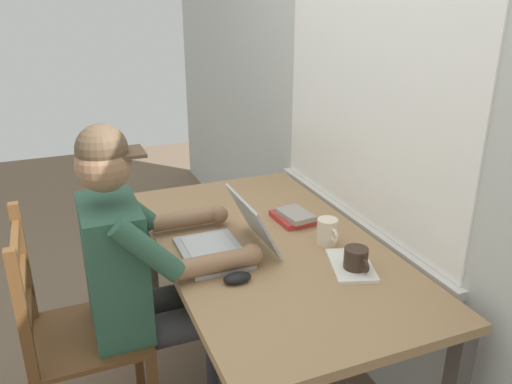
# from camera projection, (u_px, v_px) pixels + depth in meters

# --- Properties ---
(back_wall) EXTENTS (6.00, 0.08, 2.60)m
(back_wall) POSITION_uv_depth(u_px,v_px,m) (386.00, 92.00, 2.01)
(back_wall) COLOR beige
(back_wall) RESTS_ON ground
(desk) EXTENTS (1.48, 0.82, 0.73)m
(desk) POSITION_uv_depth(u_px,v_px,m) (269.00, 263.00, 2.08)
(desk) COLOR #9E7A51
(desk) RESTS_ON ground
(seated_person) EXTENTS (0.50, 0.60, 1.26)m
(seated_person) POSITION_uv_depth(u_px,v_px,m) (145.00, 269.00, 1.93)
(seated_person) COLOR #2D5642
(seated_person) RESTS_ON ground
(wooden_chair) EXTENTS (0.42, 0.42, 0.96)m
(wooden_chair) POSITION_uv_depth(u_px,v_px,m) (74.00, 337.00, 1.91)
(wooden_chair) COLOR brown
(wooden_chair) RESTS_ON ground
(laptop) EXTENTS (0.33, 0.33, 0.21)m
(laptop) POSITION_uv_depth(u_px,v_px,m) (229.00, 240.00, 1.96)
(laptop) COLOR #ADAFB2
(laptop) RESTS_ON desk
(computer_mouse) EXTENTS (0.06, 0.10, 0.03)m
(computer_mouse) POSITION_uv_depth(u_px,v_px,m) (237.00, 278.00, 1.77)
(computer_mouse) COLOR black
(computer_mouse) RESTS_ON desk
(coffee_mug_white) EXTENTS (0.12, 0.08, 0.10)m
(coffee_mug_white) POSITION_uv_depth(u_px,v_px,m) (327.00, 231.00, 2.03)
(coffee_mug_white) COLOR beige
(coffee_mug_white) RESTS_ON desk
(coffee_mug_dark) EXTENTS (0.12, 0.09, 0.09)m
(coffee_mug_dark) POSITION_uv_depth(u_px,v_px,m) (356.00, 260.00, 1.83)
(coffee_mug_dark) COLOR #38281E
(coffee_mug_dark) RESTS_ON desk
(book_stack_main) EXTENTS (0.20, 0.16, 0.05)m
(book_stack_main) POSITION_uv_depth(u_px,v_px,m) (294.00, 217.00, 2.23)
(book_stack_main) COLOR #BC332D
(book_stack_main) RESTS_ON desk
(paper_pile_near_laptop) EXTENTS (0.27, 0.21, 0.01)m
(paper_pile_near_laptop) POSITION_uv_depth(u_px,v_px,m) (351.00, 265.00, 1.87)
(paper_pile_near_laptop) COLOR silver
(paper_pile_near_laptop) RESTS_ON desk
(landscape_photo_print) EXTENTS (0.13, 0.10, 0.00)m
(landscape_photo_print) POSITION_uv_depth(u_px,v_px,m) (196.00, 217.00, 2.28)
(landscape_photo_print) COLOR teal
(landscape_photo_print) RESTS_ON desk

